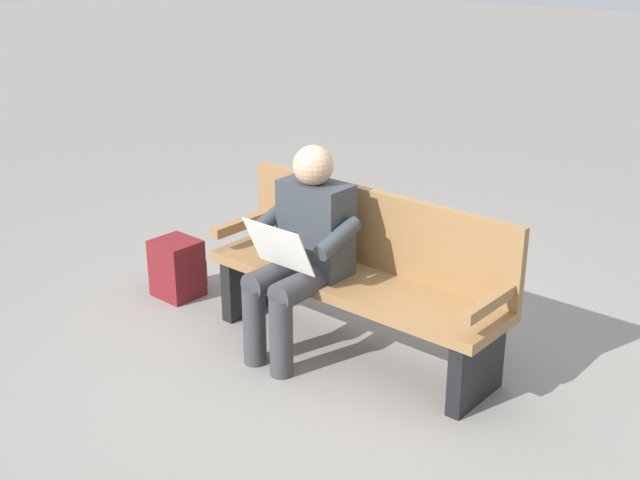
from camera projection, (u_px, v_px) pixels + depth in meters
ground_plane at (351, 350)px, 4.67m from camera, size 40.00×40.00×0.00m
bench_near at (360, 273)px, 4.56m from camera, size 1.84×0.65×0.90m
person_seated at (302, 247)px, 4.47m from camera, size 0.60×0.60×1.18m
backpack at (178, 268)px, 5.31m from camera, size 0.31×0.32×0.38m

